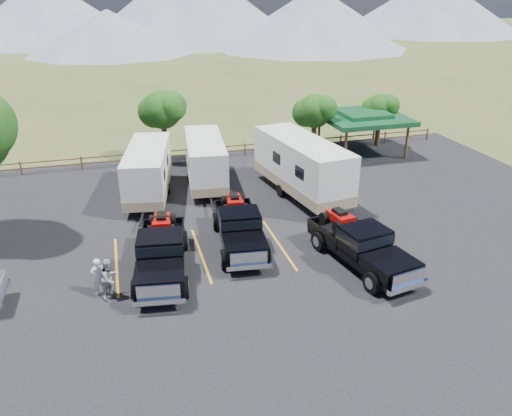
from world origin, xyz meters
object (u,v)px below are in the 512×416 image
object	(u,v)px
trailer_right	(302,167)
person_b	(110,278)
rig_right	(360,244)
rig_left	(161,251)
trailer_center	(205,161)
trailer_left	(148,171)
pavilion	(363,117)
person_a	(98,276)
rig_center	(239,226)

from	to	relation	value
trailer_right	person_b	size ratio (longest dim) A/B	5.76
rig_right	rig_left	bearing A→B (deg)	158.48
trailer_center	trailer_right	size ratio (longest dim) A/B	0.86
person_b	trailer_left	bearing A→B (deg)	31.27
rig_left	rig_right	xyz separation A→B (m)	(8.98, -1.79, -0.01)
pavilion	person_a	xyz separation A→B (m)	(-19.71, -15.17, -1.91)
rig_left	trailer_center	world-z (taller)	trailer_center
rig_center	person_a	world-z (taller)	rig_center
rig_center	trailer_right	size ratio (longest dim) A/B	0.64
rig_right	trailer_center	size ratio (longest dim) A/B	0.76
trailer_center	trailer_right	bearing A→B (deg)	-26.56
pavilion	trailer_left	size ratio (longest dim) A/B	0.69
rig_center	trailer_center	bearing A→B (deg)	96.58
pavilion	trailer_right	world-z (taller)	trailer_right
trailer_right	person_a	distance (m)	14.47
pavilion	rig_left	distance (m)	22.08
trailer_center	rig_left	bearing A→B (deg)	-104.80
rig_left	trailer_left	world-z (taller)	trailer_left
rig_center	person_a	bearing A→B (deg)	-152.21
person_a	rig_right	bearing A→B (deg)	158.70
rig_right	pavilion	bearing A→B (deg)	53.07
pavilion	rig_left	xyz separation A→B (m)	(-16.94, -14.06, -1.69)
person_b	trailer_right	bearing A→B (deg)	-9.85
pavilion	rig_center	world-z (taller)	pavilion
pavilion	trailer_right	size ratio (longest dim) A/B	0.60
trailer_center	trailer_right	world-z (taller)	trailer_right
person_a	person_b	world-z (taller)	person_b
trailer_right	person_b	xyz separation A→B (m)	(-11.56, -8.35, -0.97)
pavilion	rig_center	xyz separation A→B (m)	(-12.94, -12.48, -1.71)
person_b	trailer_center	bearing A→B (deg)	16.51
person_a	person_b	xyz separation A→B (m)	(0.48, -0.38, 0.05)
trailer_center	person_a	world-z (taller)	trailer_center
trailer_center	person_a	xyz separation A→B (m)	(-6.69, -11.39, -0.77)
trailer_center	rig_right	bearing A→B (deg)	-61.20
person_a	rig_left	bearing A→B (deg)	-176.14
rig_left	person_a	bearing A→B (deg)	-150.18
trailer_left	person_b	xyz separation A→B (m)	(-2.49, -10.71, -0.73)
rig_center	person_a	xyz separation A→B (m)	(-6.77, -2.69, -0.19)
pavilion	trailer_right	distance (m)	10.56
rig_right	trailer_center	xyz separation A→B (m)	(-5.05, 12.08, 0.56)
rig_center	trailer_right	xyz separation A→B (m)	(5.28, 5.27, 0.83)
rig_center	trailer_right	distance (m)	7.51
trailer_center	rig_center	bearing A→B (deg)	-83.42
trailer_left	rig_right	bearing A→B (deg)	-40.97
rig_center	rig_left	bearing A→B (deg)	-152.32
trailer_left	person_a	world-z (taller)	trailer_left
rig_left	trailer_center	distance (m)	11.02
pavilion	person_b	xyz separation A→B (m)	(-19.23, -15.55, -1.86)
rig_left	trailer_left	bearing A→B (deg)	96.75
rig_center	person_a	size ratio (longest dim) A/B	3.93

